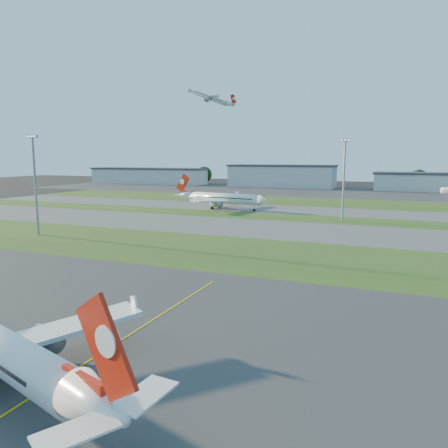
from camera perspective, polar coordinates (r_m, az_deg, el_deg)
The scene contains 20 objects.
ground at distance 51.00m, azimuth -21.33°, elevation -15.18°, with size 700.00×700.00×0.00m, color black.
apron_near at distance 51.00m, azimuth -21.33°, elevation -15.18°, with size 300.00×70.00×0.01m, color #333335.
grass_strip_a at distance 93.50m, azimuth 1.32°, elevation -3.73°, with size 300.00×34.00×0.01m, color #2B4B19.
taxiway_a at distance 124.27m, azimuth 6.87°, elevation -0.68°, with size 300.00×32.00×0.01m, color #515154.
grass_strip_b at distance 148.23m, azimuth 9.52°, elevation 0.78°, with size 300.00×18.00×0.01m, color #2B4B19.
taxiway_b at distance 169.55m, azimuth 11.22°, elevation 1.72°, with size 300.00×26.00×0.01m, color #515154.
grass_strip_c at distance 201.82m, azimuth 13.10°, elevation 2.76°, with size 300.00×40.00×0.01m, color #2B4B19.
apron_far at distance 260.95m, azimuth 15.33°, elevation 3.97°, with size 400.00×80.00×0.01m, color #333335.
yellow_line at distance 47.89m, azimuth -16.83°, elevation -16.56°, with size 0.25×60.00×0.02m, color gold.
airliner_taxiing at distance 170.68m, azimuth -0.15°, elevation 3.36°, with size 38.37×32.33×12.02m.
airliner_departing at distance 274.27m, azimuth -1.94°, elevation 16.19°, with size 23.74×20.79×9.14m.
light_mast_west at distance 122.65m, azimuth -23.46°, elevation 5.50°, with size 3.20×0.70×25.80m.
light_mast_centre at distance 142.32m, azimuth 15.40°, elevation 6.25°, with size 3.20×0.70×25.80m.
hangar_far_west at distance 341.66m, azimuth -9.83°, elevation 6.23°, with size 91.80×23.00×12.20m.
hangar_west at distance 298.74m, azimuth 7.52°, elevation 6.24°, with size 71.40×23.00×15.20m.
hangar_east at distance 289.23m, azimuth 27.07°, elevation 4.89°, with size 81.60×23.00×11.20m.
tree_far_west at distance 375.02m, azimuth -13.96°, elevation 6.37°, with size 11.00×11.00×12.00m.
tree_west at distance 335.43m, azimuth -2.63°, elevation 6.48°, with size 12.10×12.10×13.20m.
tree_mid_west at distance 304.08m, azimuth 12.64°, elevation 5.80°, with size 9.90×9.90×10.80m.
tree_mid_east at distance 302.42m, azimuth 24.05°, elevation 5.43°, with size 11.55×11.55×12.60m.
Camera 1 is at (33.21, -33.05, 20.14)m, focal length 35.00 mm.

